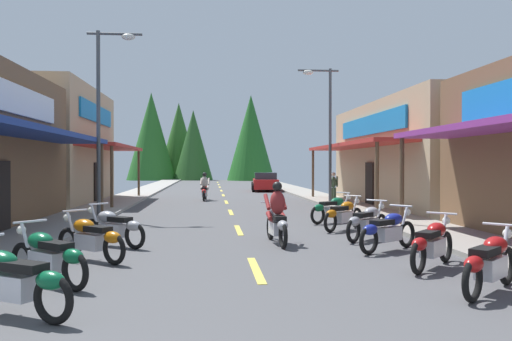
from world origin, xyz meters
TOP-DOWN VIEW (x-y plane):
  - ground at (0.00, 25.18)m, footprint 9.02×80.37m
  - sidewalk_left at (-5.63, 25.18)m, footprint 2.25×80.37m
  - sidewalk_right at (5.63, 25.18)m, footprint 2.25×80.37m
  - centerline_dashes at (0.00, 29.18)m, footprint 0.16×56.96m
  - storefront_left_far at (-9.90, 26.09)m, footprint 8.16×9.92m
  - storefront_right_far at (10.55, 22.69)m, footprint 9.46×13.23m
  - streetlamp_left at (-4.65, 18.01)m, footprint 1.98×0.30m
  - streetlamp_right at (4.64, 23.14)m, footprint 1.98×0.30m
  - motorcycle_parked_right_0 at (3.44, 6.45)m, footprint 1.67×1.49m
  - motorcycle_parked_right_1 at (3.37, 8.37)m, footprint 1.54×1.62m
  - motorcycle_parked_right_2 at (3.20, 10.34)m, footprint 1.79×1.34m
  - motorcycle_parked_right_3 at (3.27, 12.09)m, footprint 1.60×1.56m
  - motorcycle_parked_right_4 at (3.17, 14.10)m, footprint 1.62×1.55m
  - motorcycle_parked_right_5 at (3.31, 16.04)m, footprint 1.85×1.25m
  - motorcycle_parked_left_0 at (-3.42, 5.83)m, footprint 1.90×1.16m
  - motorcycle_parked_left_1 at (-3.52, 7.61)m, footprint 1.69×1.47m
  - motorcycle_parked_left_2 at (-3.30, 9.70)m, footprint 1.70×1.46m
  - motorcycle_parked_left_3 at (-3.19, 11.55)m, footprint 1.76×1.38m
  - rider_cruising_lead at (0.80, 11.59)m, footprint 0.61×2.14m
  - rider_cruising_trailing at (-1.15, 27.43)m, footprint 0.60×2.14m
  - pedestrian_browsing at (5.53, 24.99)m, footprint 0.53×0.39m
  - parked_car_curbside at (3.31, 37.25)m, footprint 2.30×4.41m
  - treeline_backdrop at (-3.16, 66.39)m, footprint 19.07×11.02m

SIDE VIEW (x-z plane):
  - ground at x=0.00m, z-range -0.10..0.00m
  - centerline_dashes at x=0.00m, z-range 0.00..0.01m
  - sidewalk_left at x=-5.63m, z-range 0.00..0.12m
  - sidewalk_right at x=5.63m, z-range 0.00..0.12m
  - motorcycle_parked_right_0 at x=3.44m, z-range -0.03..1.01m
  - motorcycle_parked_right_1 at x=3.37m, z-range -0.03..1.01m
  - motorcycle_parked_right_2 at x=3.20m, z-range -0.03..1.01m
  - motorcycle_parked_right_3 at x=3.27m, z-range -0.03..1.01m
  - motorcycle_parked_right_4 at x=3.17m, z-range -0.03..1.01m
  - motorcycle_parked_right_5 at x=3.31m, z-range -0.03..1.01m
  - motorcycle_parked_left_0 at x=-3.42m, z-range -0.03..1.01m
  - motorcycle_parked_left_1 at x=-3.52m, z-range -0.03..1.01m
  - motorcycle_parked_left_2 at x=-3.30m, z-range -0.03..1.01m
  - motorcycle_parked_left_3 at x=-3.19m, z-range -0.03..1.01m
  - rider_cruising_lead at x=0.80m, z-range -0.13..1.44m
  - rider_cruising_trailing at x=-1.15m, z-range -0.13..1.44m
  - parked_car_curbside at x=3.31m, z-range -0.01..1.39m
  - pedestrian_browsing at x=5.53m, z-range 0.12..1.71m
  - storefront_right_far at x=10.55m, z-range 0.00..4.97m
  - storefront_left_far at x=-9.90m, z-range 0.00..5.93m
  - streetlamp_right at x=4.64m, z-range 0.95..7.56m
  - streetlamp_left at x=-4.65m, z-range 0.96..7.82m
  - treeline_backdrop at x=-3.16m, z-range -0.36..11.02m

